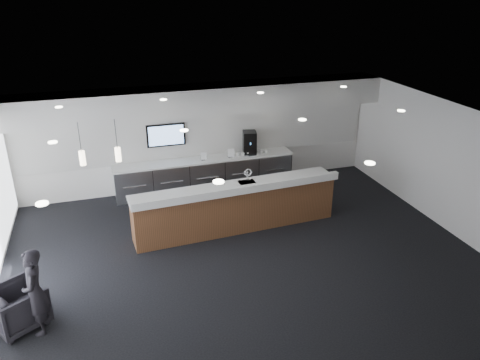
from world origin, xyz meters
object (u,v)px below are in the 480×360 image
object	(u,v)px
service_counter	(236,207)
lounge_guest	(35,292)
armchair	(18,307)
coffee_machine	(250,143)

from	to	relation	value
service_counter	lounge_guest	size ratio (longest dim) A/B	3.19
service_counter	armchair	xyz separation A→B (m)	(-4.58, -2.18, -0.19)
lounge_guest	coffee_machine	bearing A→B (deg)	131.95
armchair	lounge_guest	distance (m)	0.59
coffee_machine	lounge_guest	size ratio (longest dim) A/B	0.41
armchair	service_counter	bearing A→B (deg)	-96.34
service_counter	coffee_machine	bearing A→B (deg)	61.52
service_counter	coffee_machine	xyz separation A→B (m)	(1.15, 2.45, 0.69)
service_counter	coffee_machine	world-z (taller)	coffee_machine
service_counter	armchair	world-z (taller)	service_counter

